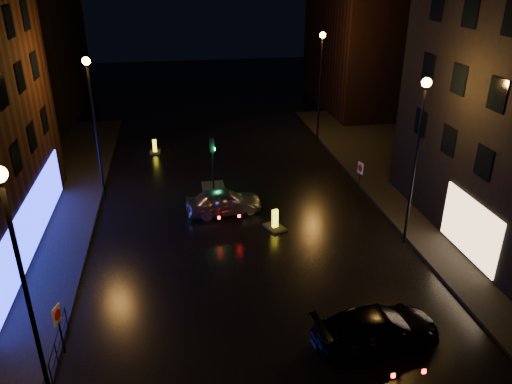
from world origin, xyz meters
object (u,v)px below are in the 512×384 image
(dark_sedan, at_px, (377,328))
(road_sign_left, at_px, (58,319))
(bollard_far, at_px, (155,150))
(road_sign_right, at_px, (360,171))
(traffic_signal, at_px, (213,183))
(bollard_near, at_px, (275,224))
(silver_hatchback, at_px, (224,201))

(dark_sedan, distance_m, road_sign_left, 11.52)
(bollard_far, distance_m, road_sign_right, 15.79)
(traffic_signal, relative_size, bollard_near, 2.33)
(silver_hatchback, height_order, bollard_near, silver_hatchback)
(traffic_signal, relative_size, bollard_far, 2.87)
(dark_sedan, height_order, bollard_far, dark_sedan)
(bollard_far, xyz_separation_m, road_sign_left, (-2.99, -20.86, 1.32))
(silver_hatchback, height_order, bollard_far, silver_hatchback)
(road_sign_right, bearing_deg, dark_sedan, 59.49)
(silver_hatchback, relative_size, road_sign_left, 2.05)
(traffic_signal, xyz_separation_m, bollard_far, (-3.71, 7.46, -0.28))
(bollard_near, relative_size, bollard_far, 1.23)
(dark_sedan, bearing_deg, road_sign_right, -24.90)
(bollard_far, bearing_deg, road_sign_right, -35.98)
(silver_hatchback, distance_m, bollard_near, 3.42)
(dark_sedan, xyz_separation_m, road_sign_left, (-11.40, 1.41, 0.84))
(bollard_far, distance_m, road_sign_left, 21.12)
(traffic_signal, bearing_deg, bollard_far, 116.40)
(traffic_signal, bearing_deg, bollard_near, -63.13)
(road_sign_left, bearing_deg, traffic_signal, 80.38)
(bollard_far, height_order, road_sign_left, road_sign_left)
(traffic_signal, distance_m, silver_hatchback, 3.21)
(bollard_far, relative_size, road_sign_left, 0.58)
(road_sign_left, xyz_separation_m, road_sign_right, (15.35, 11.13, 0.07))
(traffic_signal, bearing_deg, road_sign_left, -116.56)
(silver_hatchback, bearing_deg, bollard_far, 13.89)
(silver_hatchback, height_order, road_sign_right, road_sign_right)
(silver_hatchback, relative_size, bollard_near, 2.86)
(dark_sedan, relative_size, road_sign_right, 2.26)
(road_sign_left, bearing_deg, bollard_far, 98.78)
(traffic_signal, distance_m, road_sign_right, 9.01)
(silver_hatchback, xyz_separation_m, dark_sedan, (4.40, -11.62, -0.01))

